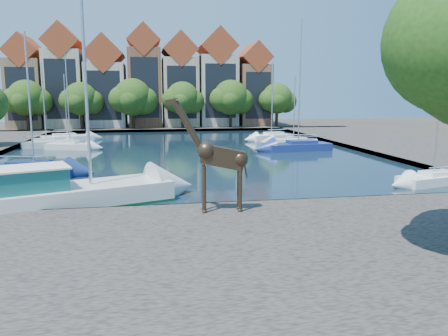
{
  "coord_description": "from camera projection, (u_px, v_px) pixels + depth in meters",
  "views": [
    {
      "loc": [
        -3.6,
        -21.69,
        6.03
      ],
      "look_at": [
        0.06,
        -0.52,
        2.37
      ],
      "focal_mm": 35.0,
      "sensor_mm": 36.0,
      "label": 1
    }
  ],
  "objects": [
    {
      "name": "townhouse_center",
      "position": [
        145.0,
        80.0,
        74.99
      ],
      "size": [
        5.44,
        9.18,
        16.93
      ],
      "color": "brown",
      "rests_on": "far_quay"
    },
    {
      "name": "sailboat_right_b",
      "position": [
        298.0,
        145.0,
        46.27
      ],
      "size": [
        7.13,
        3.17,
        13.49
      ],
      "color": "navy",
      "rests_on": "water_basin"
    },
    {
      "name": "sailboat_left_e",
      "position": [
        68.0,
        137.0,
        55.5
      ],
      "size": [
        6.57,
        4.28,
        8.37
      ],
      "color": "white",
      "rests_on": "water_basin"
    },
    {
      "name": "townhouse_west_end",
      "position": [
        28.0,
        86.0,
        71.97
      ],
      "size": [
        5.44,
        9.18,
        14.93
      ],
      "color": "#836447",
      "rests_on": "far_quay"
    },
    {
      "name": "far_tree_mid_east",
      "position": [
        183.0,
        99.0,
        71.22
      ],
      "size": [
        7.02,
        5.4,
        7.52
      ],
      "color": "#332114",
      "rests_on": "far_quay"
    },
    {
      "name": "far_quay",
      "position": [
        169.0,
        127.0,
        77.04
      ],
      "size": [
        60.0,
        16.0,
        0.5
      ],
      "primitive_type": "cube",
      "color": "#504C45",
      "rests_on": "ground"
    },
    {
      "name": "far_tree_east",
      "position": [
        231.0,
        99.0,
        72.55
      ],
      "size": [
        7.54,
        5.8,
        7.84
      ],
      "color": "#332114",
      "rests_on": "far_quay"
    },
    {
      "name": "sailboat_left_c",
      "position": [
        70.0,
        145.0,
        47.26
      ],
      "size": [
        5.43,
        3.26,
        9.92
      ],
      "color": "silver",
      "rests_on": "water_basin"
    },
    {
      "name": "right_quay",
      "position": [
        401.0,
        145.0,
        50.16
      ],
      "size": [
        14.0,
        52.0,
        0.5
      ],
      "primitive_type": "cube",
      "color": "#504C45",
      "rests_on": "ground"
    },
    {
      "name": "far_tree_far_west",
      "position": [
        27.0,
        99.0,
        67.18
      ],
      "size": [
        7.28,
        5.6,
        7.68
      ],
      "color": "#332114",
      "rests_on": "far_quay"
    },
    {
      "name": "water_basin",
      "position": [
        184.0,
        151.0,
        45.99
      ],
      "size": [
        38.0,
        50.0,
        0.08
      ],
      "primitive_type": "cube",
      "color": "black",
      "rests_on": "ground"
    },
    {
      "name": "near_quay",
      "position": [
        253.0,
        255.0,
        15.84
      ],
      "size": [
        50.0,
        14.0,
        0.5
      ],
      "primitive_type": "cube",
      "color": "#504C45",
      "rests_on": "ground"
    },
    {
      "name": "sailboat_left_d",
      "position": [
        47.0,
        142.0,
        49.21
      ],
      "size": [
        5.67,
        3.52,
        9.29
      ],
      "color": "silver",
      "rests_on": "water_basin"
    },
    {
      "name": "sailboat_left_b",
      "position": [
        34.0,
        168.0,
        32.2
      ],
      "size": [
        6.83,
        3.85,
        10.3
      ],
      "color": "navy",
      "rests_on": "water_basin"
    },
    {
      "name": "far_tree_mid_west",
      "position": [
        133.0,
        98.0,
        69.86
      ],
      "size": [
        7.8,
        6.0,
        8.0
      ],
      "color": "#332114",
      "rests_on": "far_quay"
    },
    {
      "name": "townhouse_west_mid",
      "position": [
        66.0,
        80.0,
        72.83
      ],
      "size": [
        5.94,
        9.18,
        16.79
      ],
      "color": "#C1B294",
      "rests_on": "far_quay"
    },
    {
      "name": "giraffe_statue",
      "position": [
        217.0,
        157.0,
        20.4
      ],
      "size": [
        3.74,
        0.73,
        5.35
      ],
      "color": "#34261A",
      "rests_on": "near_quay"
    },
    {
      "name": "motorsailer",
      "position": [
        59.0,
        191.0,
        22.94
      ],
      "size": [
        11.47,
        6.88,
        11.56
      ],
      "color": "silver",
      "rests_on": "water_basin"
    },
    {
      "name": "far_tree_west",
      "position": [
        81.0,
        100.0,
        68.54
      ],
      "size": [
        6.76,
        5.2,
        7.36
      ],
      "color": "#332114",
      "rests_on": "far_quay"
    },
    {
      "name": "sailboat_right_a",
      "position": [
        433.0,
        177.0,
        29.0
      ],
      "size": [
        5.37,
        2.97,
        8.5
      ],
      "color": "white",
      "rests_on": "water_basin"
    },
    {
      "name": "ground",
      "position": [
        221.0,
        211.0,
        22.69
      ],
      "size": [
        160.0,
        160.0,
        0.0
      ],
      "primitive_type": "plane",
      "color": "#38332B",
      "rests_on": "ground"
    },
    {
      "name": "sailboat_right_d",
      "position": [
        271.0,
        136.0,
        56.21
      ],
      "size": [
        5.79,
        3.3,
        9.85
      ],
      "color": "white",
      "rests_on": "water_basin"
    },
    {
      "name": "townhouse_west_inner",
      "position": [
        106.0,
        86.0,
        74.07
      ],
      "size": [
        6.43,
        9.18,
        15.15
      ],
      "color": "beige",
      "rests_on": "far_quay"
    },
    {
      "name": "far_tree_far_east",
      "position": [
        277.0,
        99.0,
        73.92
      ],
      "size": [
        6.76,
        5.2,
        7.36
      ],
      "color": "#332114",
      "rests_on": "far_quay"
    },
    {
      "name": "townhouse_east_inner",
      "position": [
        180.0,
        84.0,
        76.11
      ],
      "size": [
        5.94,
        9.18,
        15.79
      ],
      "color": "#C3AD8B",
      "rests_on": "far_quay"
    },
    {
      "name": "townhouse_east_mid",
      "position": [
        217.0,
        82.0,
        77.14
      ],
      "size": [
        6.43,
        9.18,
        16.65
      ],
      "color": "#C0B5A4",
      "rests_on": "far_quay"
    },
    {
      "name": "sailboat_right_c",
      "position": [
        293.0,
        140.0,
        51.73
      ],
      "size": [
        5.9,
        3.77,
        7.96
      ],
      "color": "silver",
      "rests_on": "water_basin"
    },
    {
      "name": "townhouse_east_end",
      "position": [
        252.0,
        88.0,
        78.4
      ],
      "size": [
        5.44,
        9.18,
        14.43
      ],
      "color": "brown",
      "rests_on": "far_quay"
    }
  ]
}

